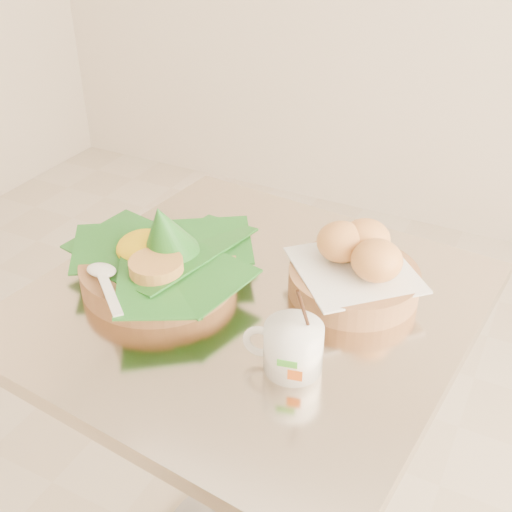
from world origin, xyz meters
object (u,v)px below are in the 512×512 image
at_px(rice_basket, 158,260).
at_px(coffee_mug, 292,346).
at_px(cafe_table, 250,394).
at_px(bread_basket, 356,268).

xyz_separation_m(rice_basket, coffee_mug, (0.30, -0.10, -0.01)).
bearing_deg(coffee_mug, rice_basket, 162.12).
xyz_separation_m(cafe_table, bread_basket, (0.15, 0.11, 0.27)).
relative_size(rice_basket, bread_basket, 1.28).
bearing_deg(coffee_mug, bread_basket, 85.89).
height_order(cafe_table, coffee_mug, coffee_mug).
bearing_deg(bread_basket, coffee_mug, -94.11).
relative_size(cafe_table, rice_basket, 2.23).
bearing_deg(rice_basket, bread_basket, 22.70).
distance_m(rice_basket, coffee_mug, 0.31).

